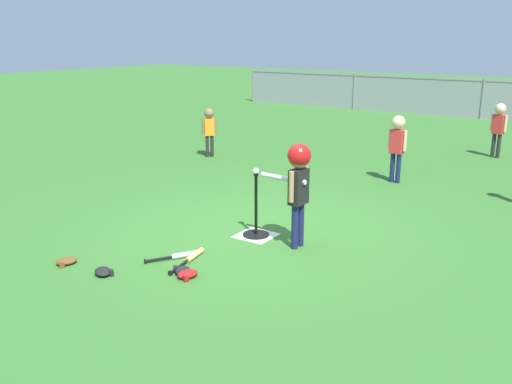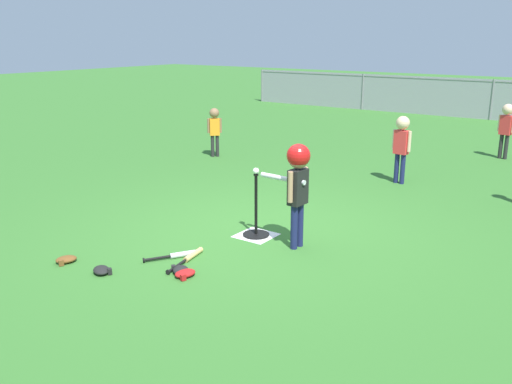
# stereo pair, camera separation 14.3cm
# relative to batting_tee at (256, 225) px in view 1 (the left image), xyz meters

# --- Properties ---
(ground_plane) EXTENTS (60.00, 60.00, 0.00)m
(ground_plane) POSITION_rel_batting_tee_xyz_m (-0.06, 0.15, -0.13)
(ground_plane) COLOR #336B28
(home_plate) EXTENTS (0.44, 0.44, 0.01)m
(home_plate) POSITION_rel_batting_tee_xyz_m (-0.00, 0.00, -0.13)
(home_plate) COLOR white
(home_plate) RESTS_ON ground_plane
(batting_tee) EXTENTS (0.32, 0.32, 0.77)m
(batting_tee) POSITION_rel_batting_tee_xyz_m (0.00, 0.00, 0.00)
(batting_tee) COLOR black
(batting_tee) RESTS_ON ground_plane
(baseball_on_tee) EXTENTS (0.07, 0.07, 0.07)m
(baseball_on_tee) POSITION_rel_batting_tee_xyz_m (0.00, 0.00, 0.68)
(baseball_on_tee) COLOR white
(baseball_on_tee) RESTS_ON batting_tee
(batter_child) EXTENTS (0.64, 0.34, 1.20)m
(batter_child) POSITION_rel_batting_tee_xyz_m (0.59, -0.04, 0.73)
(batter_child) COLOR #191E4C
(batter_child) RESTS_ON ground_plane
(fielder_deep_right) EXTENTS (0.31, 0.21, 1.08)m
(fielder_deep_right) POSITION_rel_batting_tee_xyz_m (1.43, 6.36, 0.56)
(fielder_deep_right) COLOR #262626
(fielder_deep_right) RESTS_ON ground_plane
(fielder_near_right) EXTENTS (0.22, 0.22, 0.97)m
(fielder_near_right) POSITION_rel_batting_tee_xyz_m (-3.31, 3.23, 0.49)
(fielder_near_right) COLOR #262626
(fielder_near_right) RESTS_ON ground_plane
(fielder_deep_left) EXTENTS (0.33, 0.22, 1.11)m
(fielder_deep_left) POSITION_rel_batting_tee_xyz_m (0.47, 3.38, 0.58)
(fielder_deep_left) COLOR #191E4C
(fielder_deep_left) RESTS_ON ground_plane
(spare_bat_silver) EXTENTS (0.35, 0.53, 0.06)m
(spare_bat_silver) POSITION_rel_batting_tee_xyz_m (-0.30, -1.06, -0.10)
(spare_bat_silver) COLOR silver
(spare_bat_silver) RESTS_ON ground_plane
(spare_bat_wood) EXTENTS (0.19, 0.68, 0.06)m
(spare_bat_wood) POSITION_rel_batting_tee_xyz_m (-0.15, -1.02, -0.10)
(spare_bat_wood) COLOR #DBB266
(spare_bat_wood) RESTS_ON ground_plane
(glove_by_plate) EXTENTS (0.27, 0.27, 0.07)m
(glove_by_plate) POSITION_rel_batting_tee_xyz_m (0.01, -1.35, -0.09)
(glove_by_plate) COLOR black
(glove_by_plate) RESTS_ON ground_plane
(glove_near_bats) EXTENTS (0.27, 0.25, 0.07)m
(glove_near_bats) POSITION_rel_batting_tee_xyz_m (-0.64, -1.81, -0.09)
(glove_near_bats) COLOR black
(glove_near_bats) RESTS_ON ground_plane
(glove_tossed_aside) EXTENTS (0.24, 0.27, 0.07)m
(glove_tossed_aside) POSITION_rel_batting_tee_xyz_m (-1.17, -1.85, -0.09)
(glove_tossed_aside) COLOR brown
(glove_tossed_aside) RESTS_ON ground_plane
(glove_outfield_drop) EXTENTS (0.22, 0.26, 0.07)m
(glove_outfield_drop) POSITION_rel_batting_tee_xyz_m (0.11, -1.38, -0.09)
(glove_outfield_drop) COLOR #B21919
(glove_outfield_drop) RESTS_ON ground_plane
(outfield_fence) EXTENTS (16.06, 0.06, 1.15)m
(outfield_fence) POSITION_rel_batting_tee_xyz_m (-0.06, 11.69, 0.49)
(outfield_fence) COLOR slate
(outfield_fence) RESTS_ON ground_plane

